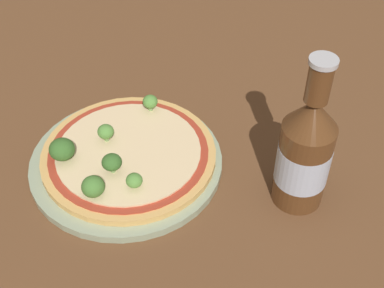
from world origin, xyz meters
name	(u,v)px	position (x,y,z in m)	size (l,w,h in m)	color
ground_plane	(130,163)	(0.00, 0.00, 0.00)	(3.00, 3.00, 0.00)	brown
plate	(125,161)	(0.00, -0.01, 0.01)	(0.27, 0.27, 0.01)	#93A384
pizza	(126,153)	(0.00, 0.00, 0.02)	(0.25, 0.25, 0.01)	tan
broccoli_floret_0	(93,187)	(0.03, -0.08, 0.04)	(0.03, 0.03, 0.03)	#7A9E5B
broccoli_floret_1	(112,162)	(0.01, -0.04, 0.04)	(0.03, 0.03, 0.03)	#7A9E5B
broccoli_floret_2	(106,132)	(-0.04, -0.01, 0.04)	(0.02, 0.02, 0.03)	#7A9E5B
broccoli_floret_3	(62,149)	(-0.05, -0.07, 0.04)	(0.04, 0.04, 0.03)	#7A9E5B
broccoli_floret_4	(150,102)	(-0.04, 0.08, 0.04)	(0.02, 0.02, 0.03)	#7A9E5B
broccoli_floret_5	(134,181)	(0.06, -0.04, 0.04)	(0.02, 0.02, 0.02)	#7A9E5B
beer_bottle	(305,152)	(0.21, 0.11, 0.08)	(0.07, 0.07, 0.22)	#563319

